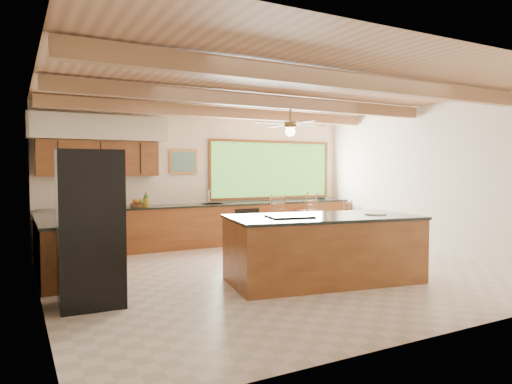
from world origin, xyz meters
TOP-DOWN VIEW (x-y plane):
  - ground at (0.00, 0.00)m, footprint 7.20×7.20m
  - room_shell at (-0.17, 0.65)m, footprint 7.27×6.54m
  - counter_run at (-0.82, 2.52)m, footprint 7.12×3.10m
  - island at (0.23, -0.86)m, footprint 3.04×1.81m
  - refrigerator at (-3.05, -0.48)m, footprint 0.78×0.76m
  - bar_stool_a at (1.32, 2.39)m, footprint 0.44×0.44m
  - bar_stool_b at (1.59, 1.55)m, footprint 0.46×0.46m
  - bar_stool_c at (2.18, 2.39)m, footprint 0.52×0.52m
  - bar_stool_d at (3.30, 2.40)m, footprint 0.36×0.36m

SIDE VIEW (x-z plane):
  - ground at x=0.00m, z-range 0.00..0.00m
  - counter_run at x=-0.82m, z-range -0.15..1.08m
  - island at x=0.23m, z-range -0.01..1.01m
  - bar_stool_d at x=3.30m, z-range 0.09..1.03m
  - bar_stool_b at x=1.59m, z-range 0.09..1.12m
  - bar_stool_a at x=1.32m, z-range 0.11..1.25m
  - bar_stool_c at x=2.18m, z-range 0.11..1.29m
  - refrigerator at x=-3.05m, z-range 0.00..1.93m
  - room_shell at x=-0.17m, z-range 0.70..3.72m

